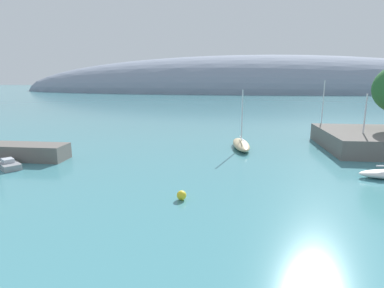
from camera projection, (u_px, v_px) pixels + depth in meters
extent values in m
ellipsoid|color=gray|center=(261.00, 91.00, 187.67)|extent=(284.86, 73.07, 41.27)
ellipsoid|color=#C6B284|center=(241.00, 145.00, 40.58)|extent=(2.58, 7.27, 1.00)
cylinder|color=silver|center=(242.00, 116.00, 39.81)|extent=(0.15, 0.15, 6.36)
cube|color=silver|center=(242.00, 138.00, 40.09)|extent=(0.41, 3.20, 0.10)
ellipsoid|color=navy|center=(321.00, 132.00, 49.75)|extent=(4.32, 8.31, 0.92)
cylinder|color=silver|center=(323.00, 105.00, 48.88)|extent=(0.14, 0.14, 7.43)
cube|color=silver|center=(321.00, 127.00, 49.25)|extent=(1.28, 3.51, 0.10)
ellipsoid|color=black|center=(361.00, 147.00, 39.29)|extent=(6.05, 2.67, 0.93)
cylinder|color=silver|center=(365.00, 119.00, 38.56)|extent=(0.18, 0.18, 6.03)
cube|color=silver|center=(360.00, 141.00, 39.13)|extent=(2.66, 0.29, 0.10)
cube|color=gray|center=(6.00, 164.00, 32.51)|extent=(4.79, 4.35, 0.58)
cube|color=#B2B7C1|center=(8.00, 160.00, 31.89)|extent=(1.51, 1.48, 0.40)
sphere|color=yellow|center=(182.00, 195.00, 23.77)|extent=(0.72, 0.72, 0.72)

